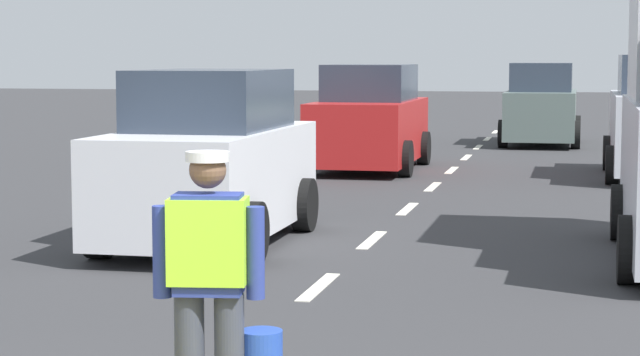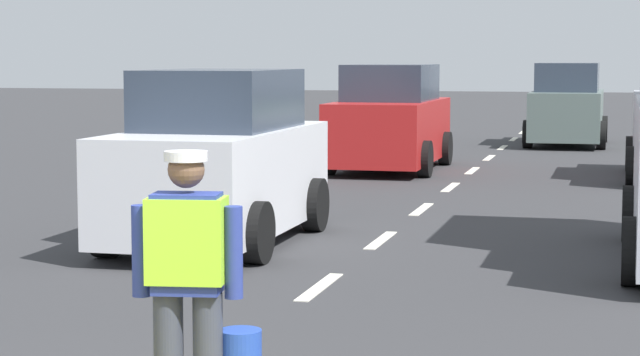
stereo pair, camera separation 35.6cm
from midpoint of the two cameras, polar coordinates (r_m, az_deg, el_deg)
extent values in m
plane|color=#333335|center=(26.53, 6.70, 1.03)|extent=(96.00, 96.00, 0.00)
cube|color=silver|center=(11.53, -0.96, -5.24)|extent=(0.14, 1.40, 0.01)
cube|color=silver|center=(14.42, 1.80, -2.99)|extent=(0.14, 1.40, 0.01)
cube|color=silver|center=(17.35, 3.62, -1.49)|extent=(0.14, 1.40, 0.01)
cube|color=silver|center=(20.30, 4.92, -0.43)|extent=(0.14, 1.40, 0.01)
cube|color=silver|center=(23.26, 5.88, 0.37)|extent=(0.14, 1.40, 0.01)
cube|color=silver|center=(26.23, 6.63, 0.98)|extent=(0.14, 1.40, 0.01)
cube|color=silver|center=(29.21, 7.23, 1.47)|extent=(0.14, 1.40, 0.01)
cube|color=silver|center=(32.19, 7.71, 1.87)|extent=(0.14, 1.40, 0.01)
cube|color=silver|center=(35.18, 8.11, 2.20)|extent=(0.14, 1.40, 0.01)
cube|color=silver|center=(38.16, 8.45, 2.48)|extent=(0.14, 1.40, 0.01)
cube|color=silver|center=(41.15, 8.74, 2.72)|extent=(0.14, 1.40, 0.01)
cube|color=silver|center=(44.14, 9.00, 2.93)|extent=(0.14, 1.40, 0.01)
cube|color=silver|center=(47.13, 9.22, 3.11)|extent=(0.14, 1.40, 0.01)
cube|color=silver|center=(50.13, 9.41, 3.27)|extent=(0.14, 1.40, 0.01)
cube|color=silver|center=(53.12, 9.58, 3.41)|extent=(0.14, 1.40, 0.01)
cube|color=navy|center=(7.09, -6.80, -3.16)|extent=(0.43, 0.30, 0.60)
cube|color=#A5EA33|center=(7.09, -6.80, -3.00)|extent=(0.50, 0.34, 0.51)
cylinder|color=navy|center=(7.16, -9.00, -3.51)|extent=(0.11, 0.11, 0.55)
cylinder|color=navy|center=(7.06, -4.55, -3.59)|extent=(0.11, 0.11, 0.55)
sphere|color=brown|center=(7.04, -6.84, 0.38)|extent=(0.22, 0.22, 0.22)
cylinder|color=silver|center=(7.03, -6.85, 1.03)|extent=(0.26, 0.26, 0.06)
cylinder|color=#2347B7|center=(7.28, -4.24, -8.29)|extent=(0.26, 0.26, 0.26)
cylinder|color=black|center=(14.81, 13.51, -1.61)|extent=(0.22, 0.68, 0.68)
cylinder|color=black|center=(11.99, 13.76, -3.35)|extent=(0.22, 0.68, 0.68)
cube|color=red|center=(23.31, 1.93, 2.29)|extent=(1.78, 4.18, 1.17)
cube|color=#2D3847|center=(23.37, 1.99, 4.59)|extent=(1.57, 2.30, 0.70)
cylinder|color=black|center=(21.91, 3.65, 0.93)|extent=(0.22, 0.68, 0.68)
cylinder|color=black|center=(22.26, -0.98, 1.02)|extent=(0.22, 0.68, 0.68)
cylinder|color=black|center=(24.47, 4.58, 1.44)|extent=(0.22, 0.68, 0.68)
cylinder|color=black|center=(24.78, 0.40, 1.51)|extent=(0.22, 0.68, 0.68)
cylinder|color=black|center=(23.79, 13.24, 1.18)|extent=(0.22, 0.68, 0.68)
cylinder|color=black|center=(21.20, 13.34, 0.61)|extent=(0.22, 0.68, 0.68)
cube|color=slate|center=(30.35, 10.21, 3.03)|extent=(1.69, 4.03, 1.17)
cube|color=#2D3847|center=(30.22, 10.24, 4.78)|extent=(1.48, 2.22, 0.70)
cylinder|color=black|center=(31.67, 8.73, 2.40)|extent=(0.22, 0.68, 0.68)
cylinder|color=black|center=(31.60, 11.85, 2.34)|extent=(0.22, 0.68, 0.68)
cylinder|color=black|center=(29.18, 8.41, 2.11)|extent=(0.22, 0.68, 0.68)
cylinder|color=black|center=(29.11, 11.80, 2.04)|extent=(0.22, 0.68, 0.68)
cube|color=silver|center=(14.14, -6.05, -0.06)|extent=(1.70, 3.99, 1.18)
cube|color=#2D3847|center=(14.17, -5.96, 3.77)|extent=(1.49, 2.20, 0.70)
cylinder|color=black|center=(12.77, -4.08, -2.64)|extent=(0.22, 0.68, 0.68)
cylinder|color=black|center=(13.36, -11.26, -2.36)|extent=(0.22, 0.68, 0.68)
cylinder|color=black|center=(15.14, -1.42, -1.29)|extent=(0.22, 0.68, 0.68)
cylinder|color=black|center=(15.64, -7.62, -1.11)|extent=(0.22, 0.68, 0.68)
camera|label=1|loc=(0.18, -90.92, -0.10)|focal=66.85mm
camera|label=2|loc=(0.18, 89.08, 0.10)|focal=66.85mm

